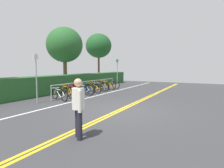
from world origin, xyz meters
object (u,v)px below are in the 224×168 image
bicycle_6 (97,87)px  pedestrian (78,105)px  bicycle_4 (85,88)px  bicycle_2 (73,91)px  tree_mid (65,45)px  tree_far_right (99,46)px  bicycle_3 (82,90)px  bicycle_9 (111,85)px  bicycle_0 (59,94)px  bike_rack (89,84)px  bicycle_1 (67,92)px  bicycle_5 (92,88)px  bicycle_7 (100,86)px  sign_post_near (36,74)px  sign_post_far (117,70)px  bicycle_8 (106,85)px

bicycle_6 → pedestrian: (-8.30, -4.63, 0.53)m
bicycle_4 → bicycle_2: bearing=-176.9°
tree_mid → tree_far_right: bearing=6.1°
bicycle_3 → tree_mid: tree_mid is taller
bicycle_9 → tree_far_right: size_ratio=0.30×
bicycle_0 → bicycle_6: 4.20m
bike_rack → bicycle_1: (-2.31, 0.02, -0.28)m
bicycle_5 → tree_mid: tree_mid is taller
bicycle_1 → tree_mid: (3.56, 3.21, 3.24)m
bicycle_7 → bicycle_9: 1.38m
pedestrian → tree_far_right: tree_far_right is taller
bicycle_7 → tree_far_right: (5.99, 3.82, 3.83)m
sign_post_near → bicycle_3: bearing=-6.2°
sign_post_near → sign_post_far: bearing=-1.3°
bike_rack → sign_post_far: bearing=0.5°
bicycle_2 → sign_post_near: size_ratio=0.68×
bicycle_8 → tree_mid: 4.70m
bicycle_2 → bicycle_4: 1.26m
pedestrian → tree_mid: tree_mid is taller
bike_rack → tree_mid: size_ratio=1.42×
tree_mid → pedestrian: bearing=-137.2°
sign_post_near → tree_mid: size_ratio=0.50×
bicycle_8 → sign_post_far: (2.13, 0.02, 1.16)m
bicycle_7 → tree_far_right: bearing=32.5°
tree_far_right → bicycle_5: bearing=-151.5°
bicycle_1 → tree_far_right: 11.36m
bicycle_3 → bicycle_4: (0.54, 0.22, 0.03)m
bicycle_0 → bicycle_7: (4.78, 0.24, 0.01)m
bicycle_9 → bicycle_5: bearing=179.6°
bicycle_4 → pedestrian: 8.28m
bicycle_0 → pedestrian: pedestrian is taller
bicycle_5 → bicycle_0: bearing=-178.5°
bicycle_0 → bicycle_8: (5.51, 0.17, 0.04)m
bike_rack → bicycle_6: (1.10, 0.01, -0.29)m
bike_rack → tree_far_right: bearing=27.1°
bicycle_1 → bicycle_9: (5.35, -0.10, -0.04)m
bicycle_9 → bicycle_2: bearing=178.7°
bicycle_0 → pedestrian: (-4.10, -4.47, 0.56)m
sign_post_near → pedestrian: bearing=-121.0°
sign_post_far → bicycle_4: bearing=179.4°
bicycle_3 → bicycle_6: 2.05m
pedestrian → bicycle_5: bearing=31.2°
bicycle_6 → bicycle_4: bearing=177.0°
bicycle_4 → sign_post_near: size_ratio=0.70×
bicycle_1 → bicycle_6: size_ratio=1.01×
bicycle_1 → sign_post_near: sign_post_near is taller
bicycle_1 → bicycle_9: 5.35m
bicycle_1 → bicycle_0: bearing=-167.9°
bicycle_1 → tree_far_right: tree_far_right is taller
bike_rack → bicycle_9: 3.06m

